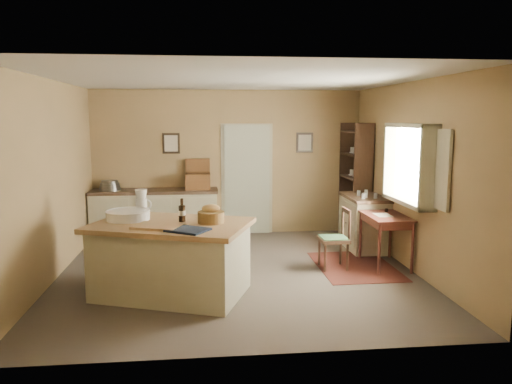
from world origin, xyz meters
TOP-DOWN VIEW (x-y plane):
  - ground at (0.00, 0.00)m, footprint 5.00×5.00m
  - wall_back at (0.00, 2.50)m, footprint 5.00×0.10m
  - wall_front at (0.00, -2.50)m, footprint 5.00×0.10m
  - wall_left at (-2.50, 0.00)m, footprint 0.10×5.00m
  - wall_right at (2.50, 0.00)m, footprint 0.10×5.00m
  - ceiling at (0.00, 0.00)m, footprint 5.00×5.00m
  - door at (0.35, 2.47)m, footprint 0.97×0.06m
  - framed_prints at (0.20, 2.48)m, footprint 2.82×0.02m
  - window at (2.42, -0.20)m, footprint 0.25×1.99m
  - work_island at (-0.89, -0.77)m, footprint 2.17×1.78m
  - sideboard at (-1.34, 2.20)m, footprint 2.27×0.64m
  - rug at (1.75, 0.13)m, footprint 1.11×1.61m
  - writing_desk at (2.20, 0.13)m, footprint 0.56×0.92m
  - desk_chair at (1.40, 0.07)m, footprint 0.41×0.41m
  - right_cabinet at (2.20, 1.12)m, footprint 0.60×1.08m
  - shelving_unit at (2.35, 1.99)m, footprint 0.36×0.94m

SIDE VIEW (x-z plane):
  - ground at x=0.00m, z-range 0.00..0.00m
  - rug at x=1.75m, z-range 0.00..0.01m
  - desk_chair at x=1.40m, z-range 0.00..0.86m
  - right_cabinet at x=2.20m, z-range -0.04..0.95m
  - sideboard at x=-1.34m, z-range -0.11..1.07m
  - work_island at x=-0.89m, z-range -0.12..1.08m
  - writing_desk at x=2.20m, z-range 0.26..1.08m
  - shelving_unit at x=2.35m, z-range 0.00..2.09m
  - door at x=0.35m, z-range 0.00..2.11m
  - wall_back at x=0.00m, z-range 0.00..2.70m
  - wall_front at x=0.00m, z-range 0.00..2.70m
  - wall_left at x=-2.50m, z-range 0.00..2.70m
  - wall_right at x=2.50m, z-range 0.00..2.70m
  - window at x=2.42m, z-range 0.99..2.11m
  - framed_prints at x=0.20m, z-range 1.53..1.91m
  - ceiling at x=0.00m, z-range 2.70..2.70m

